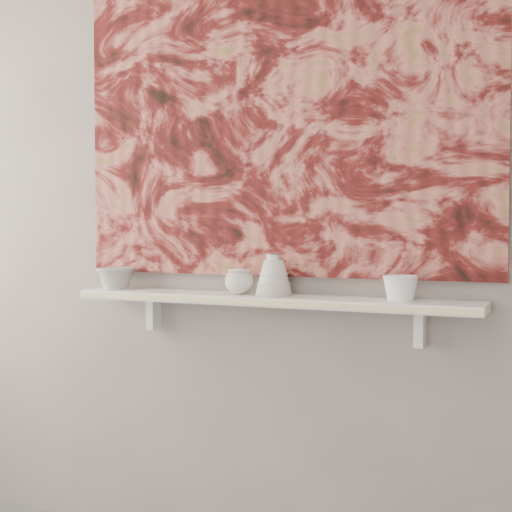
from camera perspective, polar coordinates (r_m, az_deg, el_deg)
The scene contains 11 objects.
wall_back at distance 2.47m, azimuth 1.89°, elevation 6.79°, with size 3.60×3.60×0.00m, color gray.
shelf at distance 2.38m, azimuth 1.03°, elevation -3.53°, with size 1.40×0.18×0.03m, color silver.
shelf_stripe at distance 2.30m, azimuth 0.13°, elevation -3.75°, with size 1.40×0.01×0.02m, color beige.
bracket_left at distance 2.67m, azimuth -8.19°, elevation -4.53°, with size 0.03×0.06×0.12m, color silver.
bracket_right at distance 2.31m, azimuth 12.99°, elevation -5.64°, with size 0.03×0.06×0.12m, color silver.
painting at distance 2.47m, azimuth 1.77°, elevation 11.20°, with size 1.50×0.03×1.10m, color maroon.
house_motif at distance 2.30m, azimuth 12.12°, elevation 4.11°, with size 0.09×0.00×0.08m, color black.
bowl_grey at distance 2.67m, azimuth -11.16°, elevation -1.73°, with size 0.14×0.14×0.08m, color #959593, non-canonical shape.
cup_cream at distance 2.42m, azimuth -1.34°, elevation -2.02°, with size 0.10×0.10×0.09m, color beige, non-canonical shape.
bell_vessel at distance 2.37m, azimuth 1.43°, elevation -1.52°, with size 0.13×0.13×0.14m, color beige, non-canonical shape.
bowl_white at distance 2.25m, azimuth 11.49°, elevation -2.52°, with size 0.11×0.11×0.08m, color white, non-canonical shape.
Camera 1 is at (0.91, -0.68, 1.16)m, focal length 50.00 mm.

